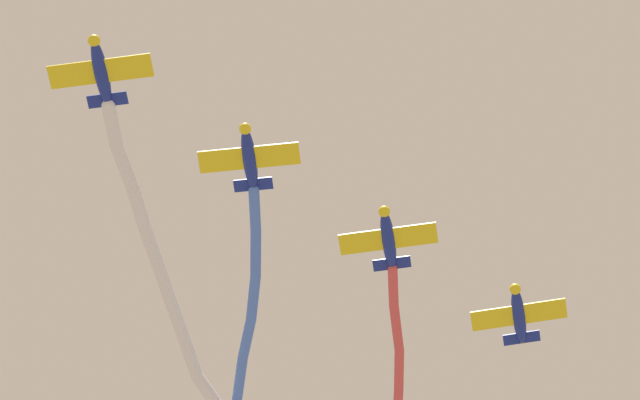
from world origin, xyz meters
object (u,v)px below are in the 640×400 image
object	(u,v)px
airplane_left_wing	(249,157)
airplane_lead	(101,71)
airplane_slot	(519,314)
airplane_right_wing	(388,238)

from	to	relation	value
airplane_left_wing	airplane_lead	bearing A→B (deg)	-50.17
airplane_slot	airplane_left_wing	bearing A→B (deg)	-46.27
airplane_lead	airplane_slot	distance (m)	33.19
airplane_right_wing	airplane_left_wing	bearing A→B (deg)	-47.71
airplane_slot	airplane_right_wing	bearing A→B (deg)	-46.27
airplane_right_wing	airplane_slot	size ratio (longest dim) A/B	0.99
airplane_left_wing	airplane_right_wing	world-z (taller)	airplane_right_wing
airplane_lead	airplane_right_wing	bearing A→B (deg)	131.50
airplane_left_wing	airplane_slot	distance (m)	22.12
airplane_lead	airplane_left_wing	bearing A→B (deg)	131.49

